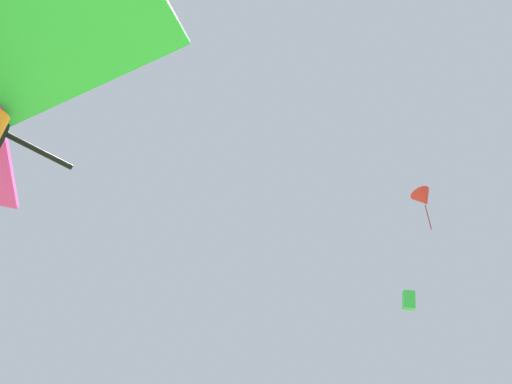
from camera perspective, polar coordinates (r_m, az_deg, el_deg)
name	(u,v)px	position (r m, az deg, el deg)	size (l,w,h in m)	color
distant_kite_red_far_center	(423,199)	(34.94, 18.07, -0.70)	(2.04, 1.95, 3.10)	red
distant_kite_green_low_right	(409,300)	(23.47, 16.57, -11.42)	(0.79, 0.74, 0.89)	green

